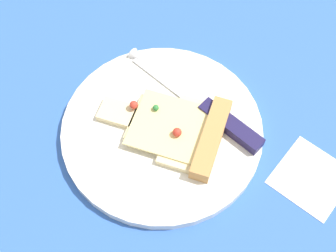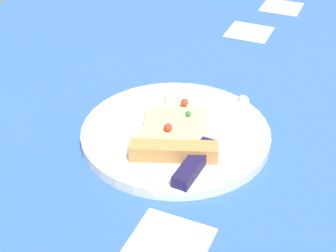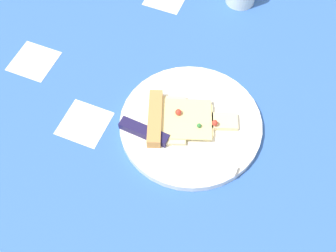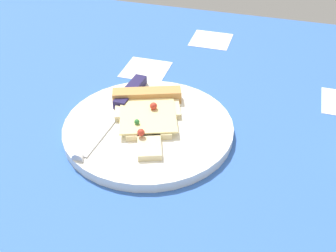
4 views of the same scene
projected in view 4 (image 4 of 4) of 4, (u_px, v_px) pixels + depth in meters
The scene contains 4 objects.
ground_plane at pixel (106, 171), 63.47cm from camera, with size 129.72×129.72×3.00cm.
plate at pixel (148, 128), 68.46cm from camera, with size 27.99×27.99×1.59cm, color white.
pizza_slice at pixel (148, 111), 69.58cm from camera, with size 14.25×19.03×2.53cm.
knife at pixel (120, 106), 71.18cm from camera, with size 3.54×24.08×2.45cm.
Camera 4 is at (22.50, -41.82, 42.23)cm, focal length 44.24 mm.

